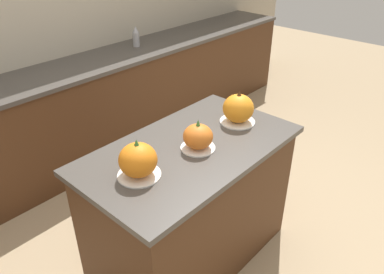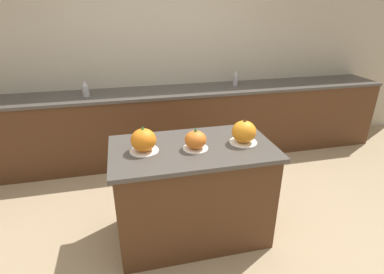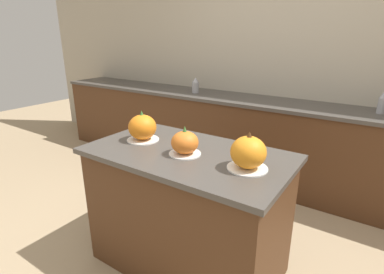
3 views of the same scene
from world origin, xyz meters
name	(u,v)px [view 3 (image 3 of 3)]	position (x,y,z in m)	size (l,w,h in m)	color
ground_plane	(188,263)	(0.00, 0.00, 0.00)	(12.00, 12.00, 0.00)	tan
wall_back	(285,68)	(0.00, 1.88, 1.25)	(8.00, 0.06, 2.50)	#B2A893
kitchen_island	(187,211)	(0.00, 0.00, 0.44)	(1.33, 0.75, 0.88)	#4C2D19
back_counter	(268,143)	(0.00, 1.55, 0.47)	(6.00, 0.60, 0.93)	#4C2D19
pumpkin_cake_left	(142,128)	(-0.39, 0.01, 0.98)	(0.23, 0.23, 0.22)	white
pumpkin_cake_center	(185,143)	(0.01, -0.04, 0.96)	(0.20, 0.20, 0.19)	white
pumpkin_cake_right	(248,153)	(0.43, -0.02, 0.98)	(0.23, 0.23, 0.22)	white
bottle_tall	(382,103)	(0.97, 1.60, 1.03)	(0.07, 0.07, 0.20)	#99999E
bottle_short	(195,85)	(-0.93, 1.52, 1.02)	(0.08, 0.08, 0.18)	#99999E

